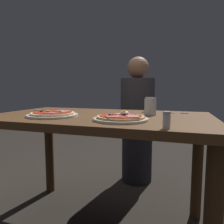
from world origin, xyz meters
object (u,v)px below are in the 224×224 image
Objects in this scene: water_glass_near at (150,108)px; diner_person at (137,123)px; water_glass_far at (151,105)px; knife at (43,111)px; fork at (173,113)px; pizza_across_left at (53,114)px; salt_shaker at (167,120)px; pizza_foreground at (121,118)px; dining_table at (99,134)px.

water_glass_near is 0.08× the size of diner_person.
water_glass_far reaches higher than knife.
fork is at bearing 8.68° from knife.
salt_shaker reaches higher than pizza_across_left.
fork is 0.84× the size of knife.
pizza_across_left is 0.97m from diner_person.
pizza_across_left is 4.22× the size of salt_shaker.
diner_person reaches higher than pizza_foreground.
water_glass_near is 0.53× the size of knife.
salt_shaker is at bearing -38.62° from dining_table.
water_glass_far is 0.08× the size of diner_person.
diner_person is (-0.32, 1.08, -0.20)m from salt_shaker.
dining_table is at bearing -10.75° from knife.
water_glass_near reaches higher than pizza_across_left.
pizza_foreground is (0.18, -0.17, 0.13)m from dining_table.
water_glass_near is at bearing 106.87° from diner_person.
pizza_across_left is at bearing -148.31° from dining_table.
pizza_foreground is at bearing -100.40° from water_glass_far.
dining_table is at bearing 83.33° from diner_person.
diner_person is at bearing 95.75° from pizza_foreground.
diner_person is (0.56, 0.67, -0.17)m from knife.
water_glass_far reaches higher than dining_table.
diner_person is (0.09, 0.76, -0.05)m from dining_table.
knife is 0.89m from diner_person.
fork is at bearing -24.98° from water_glass_far.
water_glass_far reaches higher than water_glass_near.
knife is at bearing 158.34° from pizza_foreground.
pizza_foreground is 1.45× the size of knife.
pizza_foreground reaches higher than fork.
pizza_across_left is at bearing -43.31° from knife.
salt_shaker is (0.22, -0.15, 0.02)m from pizza_foreground.
pizza_foreground is 4.05× the size of salt_shaker.
pizza_across_left is (-0.23, -0.14, 0.13)m from dining_table.
fork is 2.36× the size of salt_shaker.
fork is at bearing 47.07° from water_glass_near.
diner_person reaches higher than water_glass_far.
pizza_foreground is 0.95m from diner_person.
water_glass_far is 0.77m from knife.
water_glass_near is (0.29, 0.09, 0.16)m from dining_table.
pizza_foreground is 1.72× the size of fork.
knife is 2.80× the size of salt_shaker.
water_glass_near is (0.52, 0.23, 0.03)m from pizza_across_left.
water_glass_far is 0.17m from fork.
pizza_foreground is 0.41m from pizza_across_left.
water_glass_far is 0.54m from diner_person.
pizza_across_left is 0.33m from knife.
salt_shaker is (0.11, -0.41, -0.01)m from water_glass_near.
pizza_foreground reaches higher than pizza_across_left.
water_glass_near is 0.76m from knife.
water_glass_near is (0.11, 0.26, 0.03)m from pizza_foreground.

